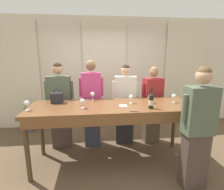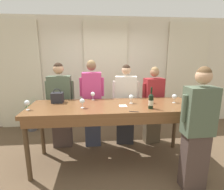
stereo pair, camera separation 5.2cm
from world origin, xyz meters
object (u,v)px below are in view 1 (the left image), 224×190
object	(u,v)px
guest_olive_jacket	(60,106)
guest_cream_sweater	(125,104)
wine_bottle	(151,101)
handbag	(57,98)
wine_glass_front_mid	(27,103)
tasting_bar	(113,111)
wine_glass_front_left	(151,97)
wine_glass_front_right	(131,97)
host_pouring	(198,128)
guest_striped_shirt	(152,105)
wine_glass_center_right	(93,94)
wine_glass_center_mid	(82,101)
wine_glass_center_left	(174,96)
potted_plant	(30,116)
guest_pink_top	(92,104)

from	to	relation	value
guest_olive_jacket	guest_cream_sweater	xyz separation A→B (m)	(1.31, 0.00, -0.02)
wine_bottle	handbag	bearing A→B (deg)	161.79
wine_glass_front_mid	guest_olive_jacket	size ratio (longest dim) A/B	0.09
tasting_bar	guest_cream_sweater	distance (m)	0.76
wine_glass_front_left	wine_glass_front_right	distance (m)	0.34
handbag	host_pouring	size ratio (longest dim) A/B	0.14
guest_cream_sweater	wine_bottle	bearing A→B (deg)	-75.45
wine_glass_front_mid	guest_striped_shirt	world-z (taller)	guest_striped_shirt
wine_glass_center_right	host_pouring	bearing A→B (deg)	-37.95
wine_glass_front_left	guest_olive_jacket	world-z (taller)	guest_olive_jacket
wine_glass_center_mid	guest_striped_shirt	size ratio (longest dim) A/B	0.09
wine_glass_center_left	guest_cream_sweater	size ratio (longest dim) A/B	0.09
wine_bottle	guest_olive_jacket	xyz separation A→B (m)	(-1.55, 0.90, -0.29)
wine_glass_center_right	host_pouring	distance (m)	1.80
wine_glass_front_right	wine_glass_center_left	xyz separation A→B (m)	(0.75, -0.03, 0.00)
guest_olive_jacket	wine_glass_front_right	bearing A→B (deg)	-23.79
handbag	wine_glass_center_right	world-z (taller)	handbag
wine_bottle	handbag	size ratio (longest dim) A/B	1.36
wine_glass_front_left	guest_cream_sweater	xyz separation A→B (m)	(-0.33, 0.60, -0.29)
wine_glass_front_right	host_pouring	distance (m)	1.12
guest_cream_sweater	wine_glass_front_mid	bearing A→B (deg)	-154.26
wine_glass_front_right	tasting_bar	bearing A→B (deg)	-163.32
potted_plant	guest_pink_top	bearing A→B (deg)	-29.03
wine_glass_front_mid	wine_glass_center_left	bearing A→B (deg)	4.41
wine_glass_center_mid	guest_olive_jacket	xyz separation A→B (m)	(-0.49, 0.77, -0.27)
wine_glass_front_mid	potted_plant	bearing A→B (deg)	109.35
guest_pink_top	guest_olive_jacket	bearing A→B (deg)	-180.00
wine_glass_center_right	guest_pink_top	distance (m)	0.37
tasting_bar	host_pouring	world-z (taller)	host_pouring
wine_glass_center_right	guest_olive_jacket	xyz separation A→B (m)	(-0.65, 0.27, -0.27)
wine_glass_center_left	wine_glass_center_right	xyz separation A→B (m)	(-1.41, 0.33, 0.00)
wine_glass_center_mid	guest_striped_shirt	bearing A→B (deg)	28.69
wine_glass_center_left	guest_cream_sweater	distance (m)	1.01
tasting_bar	wine_glass_center_right	xyz separation A→B (m)	(-0.33, 0.40, 0.20)
wine_bottle	guest_cream_sweater	size ratio (longest dim) A/B	0.20
handbag	wine_glass_front_right	distance (m)	1.28
wine_glass_front_right	potted_plant	bearing A→B (deg)	147.20
wine_glass_front_left	guest_pink_top	bearing A→B (deg)	149.61
wine_glass_center_mid	guest_cream_sweater	size ratio (longest dim) A/B	0.09
wine_glass_front_mid	host_pouring	bearing A→B (deg)	-13.65
wine_glass_center_left	guest_pink_top	world-z (taller)	guest_pink_top
wine_glass_front_left	wine_glass_center_mid	size ratio (longest dim) A/B	1.00
guest_striped_shirt	guest_cream_sweater	bearing A→B (deg)	-180.00
wine_glass_center_right	guest_pink_top	xyz separation A→B (m)	(-0.02, 0.27, -0.25)
wine_bottle	potted_plant	size ratio (longest dim) A/B	0.50
wine_bottle	wine_glass_center_mid	bearing A→B (deg)	172.79
wine_glass_center_right	guest_olive_jacket	world-z (taller)	guest_olive_jacket
wine_glass_front_left	host_pouring	bearing A→B (deg)	-62.15
guest_pink_top	guest_cream_sweater	distance (m)	0.69
potted_plant	guest_cream_sweater	bearing A→B (deg)	-20.98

